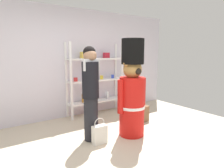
# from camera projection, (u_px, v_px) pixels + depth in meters

# --- Properties ---
(ground_plane) EXTENTS (6.40, 6.40, 0.00)m
(ground_plane) POSITION_uv_depth(u_px,v_px,m) (115.00, 155.00, 3.00)
(ground_plane) COLOR beige
(back_wall) EXTENTS (6.40, 0.12, 2.60)m
(back_wall) POSITION_uv_depth(u_px,v_px,m) (62.00, 64.00, 4.60)
(back_wall) COLOR silver
(back_wall) RESTS_ON ground_plane
(merchandise_shelf) EXTENTS (1.48, 0.35, 1.80)m
(merchandise_shelf) POSITION_uv_depth(u_px,v_px,m) (96.00, 79.00, 4.92)
(merchandise_shelf) COLOR white
(merchandise_shelf) RESTS_ON ground_plane
(teddy_bear_guard) EXTENTS (0.64, 0.49, 1.80)m
(teddy_bear_guard) POSITION_uv_depth(u_px,v_px,m) (132.00, 92.00, 3.62)
(teddy_bear_guard) COLOR red
(teddy_bear_guard) RESTS_ON ground_plane
(person_shopper) EXTENTS (0.31, 0.29, 1.67)m
(person_shopper) POSITION_uv_depth(u_px,v_px,m) (91.00, 90.00, 3.39)
(person_shopper) COLOR black
(person_shopper) RESTS_ON ground_plane
(shopping_bag) EXTENTS (0.26, 0.12, 0.46)m
(shopping_bag) POSITION_uv_depth(u_px,v_px,m) (100.00, 134.00, 3.35)
(shopping_bag) COLOR silver
(shopping_bag) RESTS_ON ground_plane
(display_crate) EXTENTS (0.38, 0.25, 0.35)m
(display_crate) POSITION_uv_depth(u_px,v_px,m) (140.00, 114.00, 4.46)
(display_crate) COLOR brown
(display_crate) RESTS_ON ground_plane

